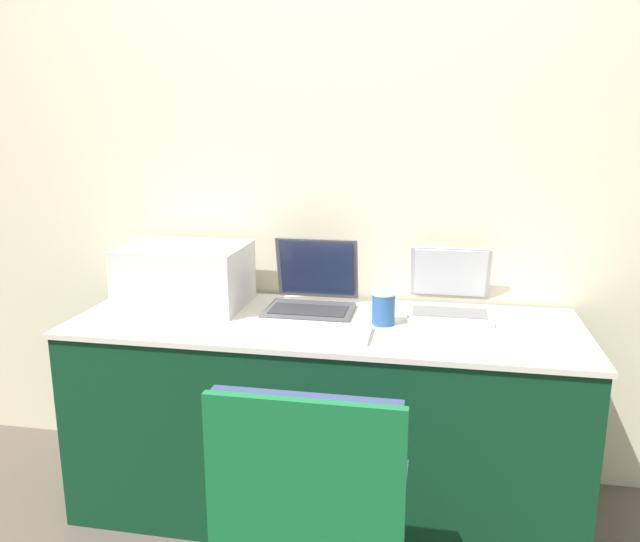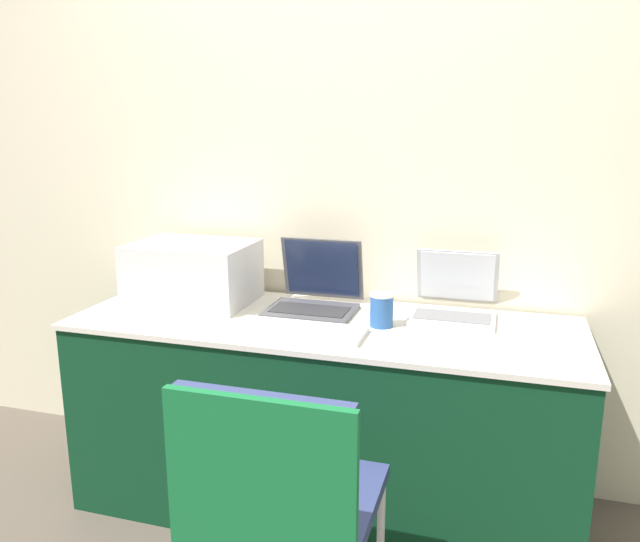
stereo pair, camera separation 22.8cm
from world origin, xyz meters
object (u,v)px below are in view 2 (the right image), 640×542
Objects in this scene: printer at (193,270)px; coffee_cup at (382,310)px; external_keyboard at (298,331)px; laptop_right at (454,302)px; chair at (279,496)px; laptop_left at (315,295)px.

printer reaches higher than coffee_cup.
external_keyboard is 0.31m from coffee_cup.
laptop_right is 1.09m from chair.
chair is (0.17, -0.66, -0.20)m from external_keyboard.
chair is at bearing -75.66° from external_keyboard.
coffee_cup reaches higher than external_keyboard.
coffee_cup is at bearing -24.28° from laptop_left.
printer is 3.94× the size of coffee_cup.
coffee_cup is at bearing 83.52° from chair.
coffee_cup is (0.79, -0.10, -0.07)m from printer.
chair is (-0.09, -0.81, -0.25)m from coffee_cup.
laptop_right is 2.74× the size of coffee_cup.
laptop_right is at bearing 5.82° from printer.
laptop_left reaches higher than printer.
chair is (0.70, -0.91, -0.32)m from printer.
coffee_cup is at bearing 31.40° from external_keyboard.
coffee_cup is at bearing -6.94° from printer.
printer is 0.80m from coffee_cup.
printer is at bearing -176.23° from laptop_left.
laptop_left is at bearing 101.69° from chair.
external_keyboard is 0.52× the size of chair.
external_keyboard is (0.53, -0.26, -0.12)m from printer.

